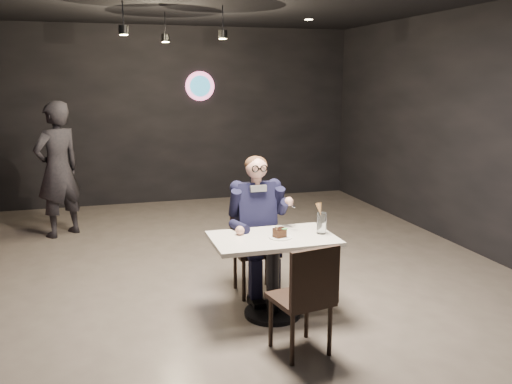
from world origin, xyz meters
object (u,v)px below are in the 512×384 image
object	(u,v)px
main_table	(273,276)
chair_near	(300,296)
chair_far	(256,249)
sundae_glass	(321,223)
passerby	(58,169)
seated_man	(256,224)

from	to	relation	value
main_table	chair_near	xyz separation A→B (m)	(-0.00, -0.69, 0.09)
chair_far	sundae_glass	distance (m)	0.83
main_table	sundae_glass	xyz separation A→B (m)	(0.45, -0.03, 0.47)
chair_far	sundae_glass	xyz separation A→B (m)	(0.45, -0.58, 0.39)
sundae_glass	main_table	bearing A→B (deg)	176.66
main_table	passerby	bearing A→B (deg)	121.20
chair_far	sundae_glass	size ratio (longest dim) A/B	4.73
chair_near	main_table	bearing A→B (deg)	79.48
main_table	sundae_glass	world-z (taller)	sundae_glass
sundae_glass	passerby	xyz separation A→B (m)	(-2.45, 3.31, 0.08)
passerby	sundae_glass	bearing A→B (deg)	89.16
chair_far	chair_near	size ratio (longest dim) A/B	1.00
seated_man	passerby	world-z (taller)	passerby
chair_far	seated_man	world-z (taller)	seated_man
chair_near	seated_man	world-z (taller)	seated_man
main_table	chair_near	bearing A→B (deg)	-90.00
seated_man	chair_near	bearing A→B (deg)	-90.00
sundae_glass	seated_man	bearing A→B (deg)	128.23
chair_far	seated_man	xyz separation A→B (m)	(0.00, -0.00, 0.26)
chair_near	passerby	size ratio (longest dim) A/B	0.50
chair_near	chair_far	bearing A→B (deg)	79.48
main_table	seated_man	size ratio (longest dim) A/B	0.76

